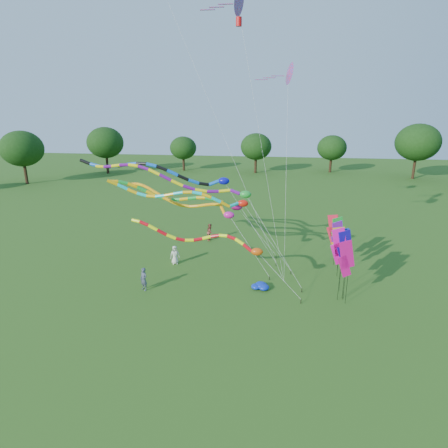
# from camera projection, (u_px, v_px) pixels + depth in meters

# --- Properties ---
(ground) EXTENTS (160.00, 160.00, 0.00)m
(ground) POSITION_uv_depth(u_px,v_px,m) (244.00, 311.00, 23.40)
(ground) COLOR #285817
(ground) RESTS_ON ground
(tree_ring) EXTENTS (116.12, 114.03, 9.72)m
(tree_ring) POSITION_uv_depth(u_px,v_px,m) (189.00, 214.00, 24.02)
(tree_ring) COLOR #382314
(tree_ring) RESTS_ON ground
(tube_kite_red) EXTENTS (11.21, 1.28, 5.58)m
(tube_kite_red) POSITION_uv_depth(u_px,v_px,m) (212.00, 240.00, 24.63)
(tube_kite_red) COLOR black
(tube_kite_red) RESTS_ON ground
(tube_kite_orange) EXTENTS (12.11, 4.28, 6.82)m
(tube_kite_orange) POSITION_uv_depth(u_px,v_px,m) (190.00, 203.00, 29.25)
(tube_kite_orange) COLOR black
(tube_kite_orange) RESTS_ON ground
(tube_kite_purple) EXTENTS (15.34, 2.79, 9.03)m
(tube_kite_purple) POSITION_uv_depth(u_px,v_px,m) (183.00, 181.00, 26.04)
(tube_kite_purple) COLOR black
(tube_kite_purple) RESTS_ON ground
(tube_kite_blue) EXTENTS (15.01, 1.68, 8.95)m
(tube_kite_blue) POSITION_uv_depth(u_px,v_px,m) (169.00, 174.00, 28.15)
(tube_kite_blue) COLOR black
(tube_kite_blue) RESTS_ON ground
(tube_kite_cyan) EXTENTS (12.74, 2.68, 7.93)m
(tube_kite_cyan) POSITION_uv_depth(u_px,v_px,m) (194.00, 197.00, 26.18)
(tube_kite_cyan) COLOR black
(tube_kite_cyan) RESTS_ON ground
(tube_kite_green) EXTENTS (13.58, 1.23, 7.13)m
(tube_kite_green) POSITION_uv_depth(u_px,v_px,m) (192.00, 198.00, 30.56)
(tube_kite_green) COLOR black
(tube_kite_green) RESTS_ON ground
(delta_kite_high_a) EXTENTS (5.80, 1.92, 19.08)m
(delta_kite_high_a) POSITION_uv_depth(u_px,v_px,m) (237.00, 1.00, 21.89)
(delta_kite_high_a) COLOR black
(delta_kite_high_a) RESTS_ON ground
(delta_kite_high_c) EXTENTS (3.10, 3.74, 15.24)m
(delta_kite_high_c) POSITION_uv_depth(u_px,v_px,m) (288.00, 73.00, 25.32)
(delta_kite_high_c) COLOR black
(delta_kite_high_c) RESTS_ON ground
(banner_pole_green) EXTENTS (1.12, 0.48, 4.35)m
(banner_pole_green) POSITION_uv_depth(u_px,v_px,m) (338.00, 233.00, 28.50)
(banner_pole_green) COLOR black
(banner_pole_green) RESTS_ON ground
(banner_pole_blue_b) EXTENTS (1.10, 0.54, 4.91)m
(banner_pole_blue_b) POSITION_uv_depth(u_px,v_px,m) (345.00, 248.00, 23.73)
(banner_pole_blue_b) COLOR black
(banner_pole_blue_b) RESTS_ON ground
(banner_pole_red) EXTENTS (1.10, 0.52, 4.23)m
(banner_pole_red) POSITION_uv_depth(u_px,v_px,m) (333.00, 229.00, 29.65)
(banner_pole_red) COLOR black
(banner_pole_red) RESTS_ON ground
(banner_pole_blue_a) EXTENTS (1.16, 0.28, 4.94)m
(banner_pole_blue_a) POSITION_uv_depth(u_px,v_px,m) (343.00, 247.00, 23.95)
(banner_pole_blue_a) COLOR black
(banner_pole_blue_a) RESTS_ON ground
(banner_pole_magenta_a) EXTENTS (1.15, 0.33, 5.06)m
(banner_pole_magenta_a) POSITION_uv_depth(u_px,v_px,m) (339.00, 246.00, 23.64)
(banner_pole_magenta_a) COLOR black
(banner_pole_magenta_a) RESTS_ON ground
(banner_pole_magenta_b) EXTENTS (1.14, 0.39, 4.40)m
(banner_pole_magenta_b) POSITION_uv_depth(u_px,v_px,m) (346.00, 259.00, 23.35)
(banner_pole_magenta_b) COLOR black
(banner_pole_magenta_b) RESTS_ON ground
(banner_pole_violet) EXTENTS (1.09, 0.54, 4.40)m
(banner_pole_violet) POSITION_uv_depth(u_px,v_px,m) (338.00, 237.00, 27.35)
(banner_pole_violet) COLOR black
(banner_pole_violet) RESTS_ON ground
(banner_pole_orange) EXTENTS (1.16, 0.27, 4.68)m
(banner_pole_orange) POSITION_uv_depth(u_px,v_px,m) (340.00, 244.00, 25.09)
(banner_pole_orange) COLOR black
(banner_pole_orange) RESTS_ON ground
(blue_nylon_heap) EXTENTS (1.33, 1.45, 0.45)m
(blue_nylon_heap) POSITION_uv_depth(u_px,v_px,m) (260.00, 286.00, 26.32)
(blue_nylon_heap) COLOR #0D2CB4
(blue_nylon_heap) RESTS_ON ground
(person_a) EXTENTS (0.89, 0.76, 1.54)m
(person_a) POSITION_uv_depth(u_px,v_px,m) (175.00, 255.00, 30.35)
(person_a) COLOR silver
(person_a) RESTS_ON ground
(person_b) EXTENTS (0.71, 0.64, 1.64)m
(person_b) POSITION_uv_depth(u_px,v_px,m) (144.00, 279.00, 25.92)
(person_b) COLOR #42485D
(person_b) RESTS_ON ground
(person_c) EXTENTS (0.63, 0.80, 1.64)m
(person_c) POSITION_uv_depth(u_px,v_px,m) (210.00, 232.00, 35.83)
(person_c) COLOR #984537
(person_c) RESTS_ON ground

